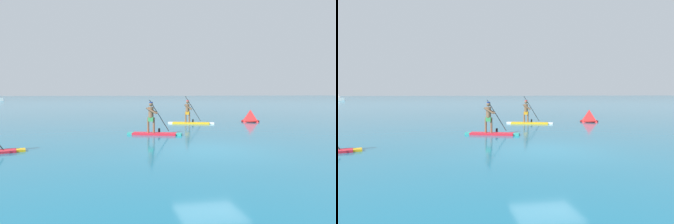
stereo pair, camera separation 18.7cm
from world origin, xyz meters
TOP-DOWN VIEW (x-y plane):
  - ground at (0.00, 0.00)m, footprint 440.00×440.00m
  - paddleboarder_mid_center at (-1.46, 4.77)m, footprint 2.78×1.35m
  - paddleboarder_far_right at (1.93, 10.24)m, footprint 3.14×1.45m
  - race_marker_buoy at (6.67, 10.79)m, footprint 1.46×1.46m

SIDE VIEW (x-z plane):
  - ground at x=0.00m, z-range 0.00..0.00m
  - paddleboarder_far_right at x=1.93m, z-range -0.62..1.34m
  - paddleboarder_mid_center at x=-1.46m, z-range -0.53..1.30m
  - race_marker_buoy at x=6.67m, z-range -0.06..0.84m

